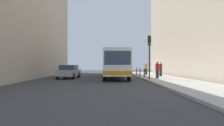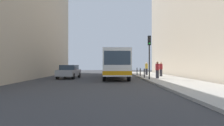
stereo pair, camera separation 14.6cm
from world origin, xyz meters
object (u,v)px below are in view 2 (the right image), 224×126
(bollard_near, at_px, (144,73))
(bus, at_px, (115,63))
(pedestrian_near_signal, at_px, (157,70))
(pedestrian_mid_sidewalk, at_px, (161,69))
(bollard_mid, at_px, (140,72))
(car_behind_bus, at_px, (113,69))
(pedestrian_far_sidewalk, at_px, (146,68))
(car_beside_bus, at_px, (69,71))
(traffic_light, at_px, (149,49))
(bollard_far, at_px, (137,71))

(bollard_near, bearing_deg, bus, 157.47)
(pedestrian_near_signal, distance_m, pedestrian_mid_sidewalk, 4.22)
(bus, bearing_deg, bollard_mid, -151.86)
(car_behind_bus, xyz_separation_m, pedestrian_far_sidewalk, (4.47, -4.48, 0.22))
(bollard_mid, relative_size, pedestrian_mid_sidewalk, 0.57)
(bollard_near, bearing_deg, car_beside_bus, 171.01)
(car_behind_bus, xyz_separation_m, pedestrian_mid_sidewalk, (5.56, -8.11, 0.20))
(pedestrian_far_sidewalk, bearing_deg, traffic_light, 172.66)
(bollard_near, relative_size, pedestrian_far_sidewalk, 0.56)
(car_beside_bus, relative_size, bollard_far, 4.75)
(car_beside_bus, bearing_deg, pedestrian_mid_sidewalk, -167.50)
(bollard_near, relative_size, pedestrian_mid_sidewalk, 0.57)
(bus, xyz_separation_m, bollard_far, (3.04, 4.56, -1.10))
(bollard_near, distance_m, bollard_mid, 2.91)
(bus, height_order, bollard_mid, bus)
(bollard_mid, distance_m, bollard_far, 2.91)
(bollard_near, distance_m, pedestrian_near_signal, 1.64)
(bus, height_order, car_beside_bus, bus)
(bollard_near, bearing_deg, bollard_mid, 90.00)
(car_beside_bus, height_order, pedestrian_near_signal, pedestrian_near_signal)
(car_beside_bus, xyz_separation_m, bollard_near, (8.10, -1.28, -0.16))
(pedestrian_far_sidewalk, bearing_deg, bollard_near, 168.95)
(pedestrian_far_sidewalk, bearing_deg, pedestrian_near_signal, 179.01)
(bollard_far, bearing_deg, bollard_near, -90.00)
(bollard_far, xyz_separation_m, pedestrian_near_signal, (1.13, -6.95, 0.37))
(car_beside_bus, relative_size, traffic_light, 1.10)
(traffic_light, bearing_deg, pedestrian_near_signal, 50.17)
(pedestrian_near_signal, relative_size, pedestrian_far_sidewalk, 0.99)
(bollard_mid, distance_m, pedestrian_near_signal, 4.21)
(pedestrian_mid_sidewalk, xyz_separation_m, pedestrian_far_sidewalk, (-1.09, 3.64, 0.02))
(car_beside_bus, distance_m, pedestrian_mid_sidewalk, 10.67)
(bollard_mid, height_order, pedestrian_mid_sidewalk, pedestrian_mid_sidewalk)
(car_behind_bus, xyz_separation_m, bollard_far, (3.11, -5.17, -0.16))
(car_beside_bus, relative_size, bollard_near, 4.75)
(bollard_far, bearing_deg, bus, -123.65)
(car_behind_bus, relative_size, pedestrian_far_sidewalk, 2.61)
(car_behind_bus, distance_m, bollard_far, 6.04)
(bus, xyz_separation_m, bollard_near, (3.04, -1.26, -1.10))
(pedestrian_near_signal, xyz_separation_m, pedestrian_mid_sidewalk, (1.32, 4.00, -0.01))
(car_behind_bus, distance_m, pedestrian_far_sidewalk, 6.33)
(car_beside_bus, xyz_separation_m, traffic_light, (8.20, -3.64, 2.22))
(traffic_light, height_order, pedestrian_mid_sidewalk, traffic_light)
(traffic_light, bearing_deg, pedestrian_mid_sidewalk, 65.87)
(bollard_mid, relative_size, pedestrian_far_sidewalk, 0.56)
(pedestrian_near_signal, bearing_deg, bus, -116.04)
(car_behind_bus, bearing_deg, bollard_mid, 113.11)
(bus, relative_size, car_beside_bus, 2.45)
(car_behind_bus, xyz_separation_m, bollard_mid, (3.11, -8.08, -0.16))
(bus, xyz_separation_m, bollard_mid, (3.04, 1.65, -1.10))
(traffic_light, distance_m, pedestrian_mid_sidewalk, 6.09)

